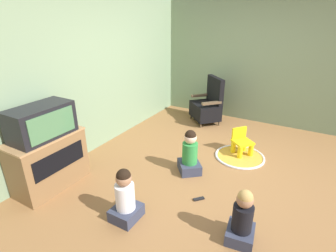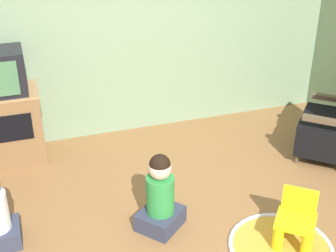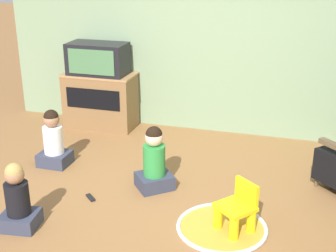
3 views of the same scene
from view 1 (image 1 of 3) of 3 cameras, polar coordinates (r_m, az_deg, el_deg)
The scene contains 12 objects.
ground_plane at distance 4.27m, azimuth 11.03°, elevation -8.89°, with size 30.00×30.00×0.00m, color olive.
wall_back at distance 4.66m, azimuth -16.04°, elevation 10.43°, with size 5.39×0.12×2.55m.
wall_right at distance 5.93m, azimuth 23.20°, elevation 12.08°, with size 0.12×5.28×2.55m.
tv_cabinet at distance 3.96m, azimuth -24.54°, elevation -6.88°, with size 0.98×0.50×0.76m.
television at distance 3.71m, azimuth -25.83°, elevation 0.83°, with size 0.79×0.43×0.42m.
black_armchair at distance 5.83m, azimuth 8.57°, elevation 4.39°, with size 0.81×0.82×1.00m.
yellow_kid_chair at distance 4.66m, azimuth 15.76°, elevation -3.76°, with size 0.41×0.41×0.45m.
play_mat at distance 4.64m, azimuth 15.32°, elevation -6.40°, with size 0.83×0.83×0.04m.
child_watching_left at distance 3.97m, azimuth 4.77°, elevation -6.12°, with size 0.47×0.46×0.69m.
child_watching_center at distance 2.99m, azimuth 15.85°, elevation -18.96°, with size 0.36×0.32×0.63m.
child_watching_right at distance 3.16m, azimuth -9.30°, elevation -15.20°, with size 0.34×0.30×0.67m.
remote_control at distance 3.58m, azimuth 6.71°, elevation -15.47°, with size 0.14×0.13×0.02m.
Camera 1 is at (-3.47, -1.06, 2.24)m, focal length 28.00 mm.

